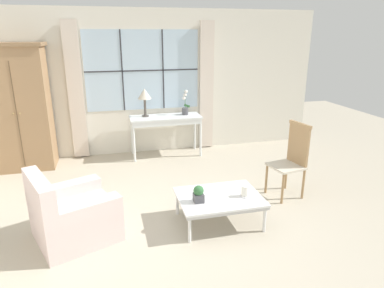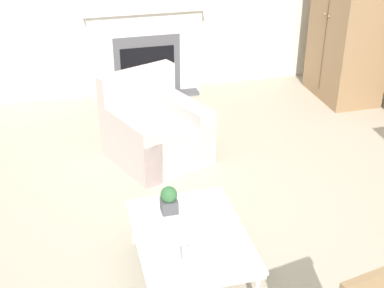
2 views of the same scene
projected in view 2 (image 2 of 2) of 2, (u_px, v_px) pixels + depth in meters
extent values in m
plane|color=#B2A893|center=(181.00, 227.00, 4.48)|extent=(14.00, 14.00, 0.00)
cube|color=#515156|center=(149.00, 94.00, 6.94)|extent=(0.34, 1.28, 0.04)
cube|color=silver|center=(146.00, 53.00, 6.76)|extent=(0.18, 1.42, 1.08)
cube|color=silver|center=(144.00, 10.00, 6.47)|extent=(0.24, 1.50, 0.04)
cube|color=black|center=(148.00, 70.00, 6.76)|extent=(0.02, 0.68, 0.59)
cube|color=#515156|center=(148.00, 65.00, 6.74)|extent=(0.01, 0.84, 0.75)
cube|color=#93704C|center=(351.00, 14.00, 6.42)|extent=(0.95, 0.62, 2.14)
cube|color=brown|center=(327.00, 19.00, 6.37)|extent=(0.01, 0.01, 1.80)
sphere|color=#997F4C|center=(325.00, 14.00, 6.39)|extent=(0.03, 0.03, 0.03)
sphere|color=#997F4C|center=(329.00, 16.00, 6.31)|extent=(0.03, 0.03, 0.03)
cube|color=beige|center=(157.00, 139.00, 5.40)|extent=(1.11, 1.10, 0.43)
cube|color=beige|center=(137.00, 89.00, 5.44)|extent=(0.46, 0.83, 0.43)
cube|color=beige|center=(183.00, 125.00, 5.53)|extent=(0.88, 0.51, 0.57)
cube|color=beige|center=(130.00, 142.00, 5.20)|extent=(0.88, 0.51, 0.57)
cube|color=#9E7A51|center=(380.00, 275.00, 2.40)|extent=(0.12, 0.43, 0.05)
cube|color=silver|center=(190.00, 235.00, 3.81)|extent=(1.05, 0.79, 0.03)
cube|color=beige|center=(190.00, 238.00, 3.83)|extent=(1.03, 0.77, 0.04)
cylinder|color=silver|center=(133.00, 224.00, 4.23)|extent=(0.04, 0.04, 0.35)
cylinder|color=silver|center=(217.00, 211.00, 4.38)|extent=(0.04, 0.04, 0.35)
cube|color=#4C4C51|center=(169.00, 205.00, 4.02)|extent=(0.12, 0.12, 0.11)
sphere|color=#336638|center=(169.00, 195.00, 3.97)|extent=(0.13, 0.13, 0.13)
cylinder|color=silver|center=(189.00, 262.00, 3.52)|extent=(0.13, 0.13, 0.01)
cylinder|color=silver|center=(188.00, 254.00, 3.49)|extent=(0.09, 0.09, 0.13)
cylinder|color=black|center=(188.00, 245.00, 3.46)|extent=(0.00, 0.00, 0.01)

